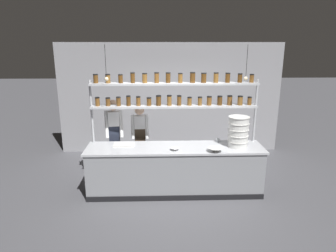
# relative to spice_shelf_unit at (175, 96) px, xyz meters

# --- Properties ---
(ground_plane) EXTENTS (40.00, 40.00, 0.00)m
(ground_plane) POSITION_rel_spice_shelf_unit_xyz_m (-0.01, -0.33, -1.83)
(ground_plane) COLOR #4C4C51
(back_wall) EXTENTS (5.75, 0.12, 2.84)m
(back_wall) POSITION_rel_spice_shelf_unit_xyz_m (-0.01, 2.05, -0.41)
(back_wall) COLOR #939399
(back_wall) RESTS_ON ground_plane
(prep_counter) EXTENTS (3.35, 0.76, 0.92)m
(prep_counter) POSITION_rel_spice_shelf_unit_xyz_m (-0.01, -0.33, -1.38)
(prep_counter) COLOR gray
(prep_counter) RESTS_ON ground_plane
(spice_shelf_unit) EXTENTS (3.23, 0.28, 2.29)m
(spice_shelf_unit) POSITION_rel_spice_shelf_unit_xyz_m (0.00, 0.00, 0.00)
(spice_shelf_unit) COLOR #B7BABF
(spice_shelf_unit) RESTS_ON ground_plane
(chef_left) EXTENTS (0.40, 0.32, 1.72)m
(chef_left) POSITION_rel_spice_shelf_unit_xyz_m (-1.23, 0.25, -0.83)
(chef_left) COLOR black
(chef_left) RESTS_ON ground_plane
(chef_center) EXTENTS (0.37, 0.29, 1.59)m
(chef_center) POSITION_rel_spice_shelf_unit_xyz_m (-0.71, 0.39, -0.93)
(chef_center) COLOR black
(chef_center) RESTS_ON ground_plane
(container_stack) EXTENTS (0.39, 0.39, 0.58)m
(container_stack) POSITION_rel_spice_shelf_unit_xyz_m (1.17, -0.34, -0.62)
(container_stack) COLOR white
(container_stack) RESTS_ON prep_counter
(cutting_board) EXTENTS (0.40, 0.26, 0.02)m
(cutting_board) POSITION_rel_spice_shelf_unit_xyz_m (-0.99, -0.19, -0.90)
(cutting_board) COLOR silver
(cutting_board) RESTS_ON prep_counter
(prep_bowl_near_left) EXTENTS (0.17, 0.17, 0.05)m
(prep_bowl_near_left) POSITION_rel_spice_shelf_unit_xyz_m (-0.02, -0.51, -0.89)
(prep_bowl_near_left) COLOR white
(prep_bowl_near_left) RESTS_ON prep_counter
(prep_bowl_center_front) EXTENTS (0.28, 0.28, 0.08)m
(prep_bowl_center_front) POSITION_rel_spice_shelf_unit_xyz_m (0.70, -0.61, -0.88)
(prep_bowl_center_front) COLOR silver
(prep_bowl_center_front) RESTS_ON prep_counter
(serving_cup_front) EXTENTS (0.08, 0.08, 0.08)m
(serving_cup_front) POSITION_rel_spice_shelf_unit_xyz_m (0.85, -0.06, -0.87)
(serving_cup_front) COLOR #B2B7BC
(serving_cup_front) RESTS_ON prep_counter
(pendant_light_row) EXTENTS (2.55, 0.07, 0.62)m
(pendant_light_row) POSITION_rel_spice_shelf_unit_xyz_m (0.01, -0.33, 0.40)
(pendant_light_row) COLOR black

